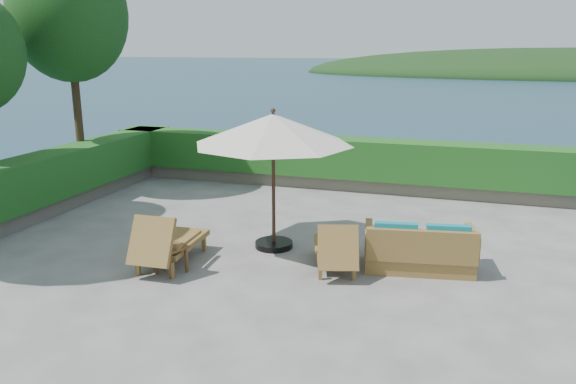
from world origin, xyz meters
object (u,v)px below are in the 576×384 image
(lounge_left, at_px, (168,242))
(side_table, at_px, (171,251))
(patio_umbrella, at_px, (273,131))
(wicker_loveseat, at_px, (419,250))
(lounge_right, at_px, (336,248))

(lounge_left, relative_size, side_table, 3.16)
(patio_umbrella, height_order, side_table, patio_umbrella)
(lounge_left, height_order, wicker_loveseat, lounge_left)
(wicker_loveseat, bearing_deg, side_table, -169.54)
(patio_umbrella, height_order, wicker_loveseat, patio_umbrella)
(wicker_loveseat, bearing_deg, patio_umbrella, 164.53)
(side_table, height_order, wicker_loveseat, wicker_loveseat)
(patio_umbrella, bearing_deg, wicker_loveseat, -6.17)
(lounge_left, height_order, lounge_right, lounge_left)
(lounge_left, bearing_deg, wicker_loveseat, 12.65)
(patio_umbrella, distance_m, lounge_right, 2.39)
(patio_umbrella, xyz_separation_m, lounge_left, (-1.43, -1.43, -1.79))
(lounge_right, xyz_separation_m, wicker_loveseat, (1.34, 0.41, -0.04))
(patio_umbrella, height_order, lounge_left, patio_umbrella)
(lounge_right, distance_m, side_table, 2.77)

